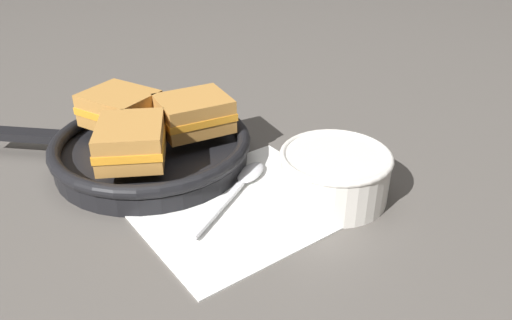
# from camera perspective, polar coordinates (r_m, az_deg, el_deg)

# --- Properties ---
(ground_plane) EXTENTS (4.00, 4.00, 0.00)m
(ground_plane) POSITION_cam_1_polar(r_m,az_deg,el_deg) (0.62, -1.20, -4.29)
(ground_plane) COLOR #56514C
(napkin) EXTENTS (0.28, 0.25, 0.00)m
(napkin) POSITION_cam_1_polar(r_m,az_deg,el_deg) (0.60, -1.64, -5.23)
(napkin) COLOR white
(napkin) RESTS_ON ground_plane
(soup_bowl) EXTENTS (0.14, 0.14, 0.06)m
(soup_bowl) POSITION_cam_1_polar(r_m,az_deg,el_deg) (0.61, 8.97, -1.39)
(soup_bowl) COLOR silver
(soup_bowl) RESTS_ON ground_plane
(spoon) EXTENTS (0.17, 0.07, 0.01)m
(spoon) POSITION_cam_1_polar(r_m,az_deg,el_deg) (0.64, -1.54, -2.47)
(spoon) COLOR silver
(spoon) RESTS_ON napkin
(skillet) EXTENTS (0.28, 0.35, 0.04)m
(skillet) POSITION_cam_1_polar(r_m,az_deg,el_deg) (0.70, -11.96, 1.28)
(skillet) COLOR black
(skillet) RESTS_ON ground_plane
(sandwich_near_left) EXTENTS (0.10, 0.11, 0.05)m
(sandwich_near_left) POSITION_cam_1_polar(r_m,az_deg,el_deg) (0.73, -15.29, 5.73)
(sandwich_near_left) COLOR #B27A38
(sandwich_near_left) RESTS_ON skillet
(sandwich_near_right) EXTENTS (0.12, 0.13, 0.05)m
(sandwich_near_right) POSITION_cam_1_polar(r_m,az_deg,el_deg) (0.63, -14.07, 2.11)
(sandwich_near_right) COLOR #B27A38
(sandwich_near_right) RESTS_ON skillet
(sandwich_far_left) EXTENTS (0.12, 0.11, 0.05)m
(sandwich_far_left) POSITION_cam_1_polar(r_m,az_deg,el_deg) (0.69, -7.11, 5.32)
(sandwich_far_left) COLOR #B27A38
(sandwich_far_left) RESTS_ON skillet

